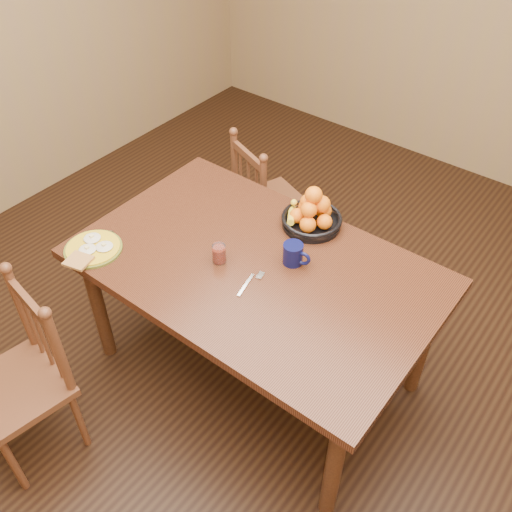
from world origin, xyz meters
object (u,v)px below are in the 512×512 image
Objects in this scene: dining_table at (256,278)px; coffee_mug at (294,254)px; chair_far at (268,203)px; fruit_bowl at (312,214)px; breakfast_plate at (92,249)px; chair_near at (24,381)px.

dining_table is 11.96× the size of coffee_mug.
dining_table is at bearing 144.43° from chair_far.
chair_far is at bearing 123.57° from dining_table.
dining_table is at bearing -95.41° from fruit_bowl.
chair_far reaches higher than breakfast_plate.
fruit_bowl reaches higher than chair_near.
breakfast_plate is (-0.10, 0.54, 0.33)m from chair_near.
chair_far is 1.68m from chair_near.
chair_far is 1.20m from breakfast_plate.
coffee_mug reaches higher than breakfast_plate.
chair_near is 0.64m from breakfast_plate.
breakfast_plate reaches higher than dining_table.
chair_near is at bearing -122.71° from coffee_mug.
fruit_bowl is (0.04, 0.38, 0.15)m from dining_table.
fruit_bowl is (-0.09, 0.27, 0.02)m from coffee_mug.
chair_near is at bearing -113.90° from fruit_bowl.
fruit_bowl is (0.54, -0.37, 0.40)m from chair_far.
chair_near is 3.00× the size of breakfast_plate.
breakfast_plate is (-0.14, -1.14, 0.34)m from chair_far.
coffee_mug is 0.28m from fruit_bowl.
chair_near is at bearing -120.42° from dining_table.
breakfast_plate is 1.03× the size of fruit_bowl.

